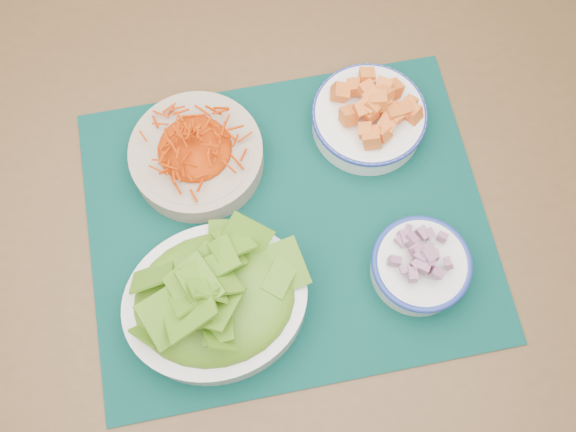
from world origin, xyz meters
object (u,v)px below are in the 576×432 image
object	(u,v)px
placemat	(288,223)
onion_bowl	(421,265)
table	(227,211)
squash_bowl	(370,114)
carrot_bowl	(196,153)
lettuce_bowl	(215,299)

from	to	relation	value
placemat	onion_bowl	world-z (taller)	onion_bowl
placemat	onion_bowl	xyz separation A→B (m)	(0.17, -0.11, 0.04)
table	squash_bowl	bearing A→B (deg)	26.50
onion_bowl	carrot_bowl	bearing A→B (deg)	140.75
carrot_bowl	lettuce_bowl	xyz separation A→B (m)	(-0.01, -0.23, 0.02)
placemat	table	bearing A→B (deg)	141.50
table	squash_bowl	world-z (taller)	squash_bowl
carrot_bowl	placemat	bearing A→B (deg)	-46.71
placemat	onion_bowl	distance (m)	0.21
lettuce_bowl	carrot_bowl	bearing A→B (deg)	82.70
squash_bowl	carrot_bowl	bearing A→B (deg)	-177.44
squash_bowl	onion_bowl	bearing A→B (deg)	-86.41
table	placemat	xyz separation A→B (m)	(0.09, -0.07, 0.09)
table	onion_bowl	bearing A→B (deg)	-23.13
table	carrot_bowl	size ratio (longest dim) A/B	5.74
table	onion_bowl	xyz separation A→B (m)	(0.26, -0.19, 0.13)
carrot_bowl	onion_bowl	distance (m)	0.38
placemat	lettuce_bowl	distance (m)	0.18
squash_bowl	lettuce_bowl	size ratio (longest dim) A/B	0.80
placemat	lettuce_bowl	bearing A→B (deg)	-138.69
carrot_bowl	onion_bowl	xyz separation A→B (m)	(0.29, -0.24, -0.00)
table	lettuce_bowl	xyz separation A→B (m)	(-0.03, -0.18, 0.15)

